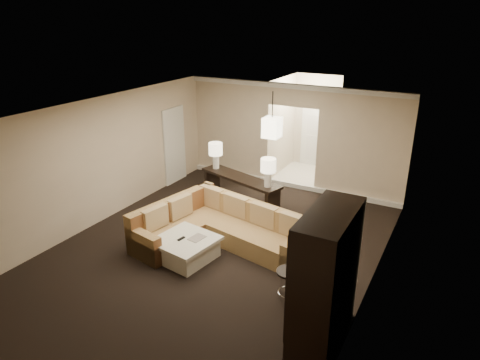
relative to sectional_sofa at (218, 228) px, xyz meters
The scene contains 19 objects.
ground 0.51m from the sectional_sofa, 74.14° to the right, with size 8.00×8.00×0.00m, color black.
wall_back 3.79m from the sectional_sofa, 88.40° to the left, with size 6.00×0.04×2.80m, color #C4B094.
wall_front 4.48m from the sectional_sofa, 88.66° to the right, with size 6.00×0.04×2.80m, color #C4B094.
wall_left 3.10m from the sectional_sofa, behind, with size 0.04×8.00×2.80m, color #C4B094.
wall_right 3.29m from the sectional_sofa, ahead, with size 0.04×8.00×2.80m, color #C4B094.
ceiling 2.48m from the sectional_sofa, 74.14° to the right, with size 6.00×8.00×0.02m, color white.
crown_molding 4.31m from the sectional_sofa, 88.38° to the left, with size 6.00×0.10×0.12m, color silver.
baseboard 3.61m from the sectional_sofa, 88.38° to the left, with size 6.00×0.10×0.12m, color silver.
side_door 3.83m from the sectional_sofa, 139.59° to the left, with size 0.05×0.90×2.10m, color silver.
foyer 5.08m from the sectional_sofa, 88.83° to the left, with size 1.44×2.02×2.80m.
sectional_sofa is the anchor object (origin of this frame).
coffee_table 0.85m from the sectional_sofa, 106.98° to the right, with size 1.21×1.21×0.45m.
console_table 1.69m from the sectional_sofa, 102.42° to the left, with size 2.27×1.09×0.86m.
armoire 3.37m from the sectional_sofa, 32.36° to the right, with size 0.63×1.47×2.11m.
drink_table 2.20m from the sectional_sofa, 26.56° to the right, with size 0.41×0.41×0.51m.
table_lamp_left 2.41m from the sectional_sofa, 122.23° to the left, with size 0.34×0.34×0.65m.
table_lamp_right 1.76m from the sectional_sofa, 71.86° to the left, with size 0.34×0.34×0.65m.
pendant_light 2.84m from the sectional_sofa, 87.52° to the left, with size 0.38×0.38×1.09m.
person 5.30m from the sectional_sofa, 83.99° to the left, with size 0.64×0.42×1.76m, color beige.
Camera 1 is at (4.02, -6.28, 4.48)m, focal length 32.00 mm.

